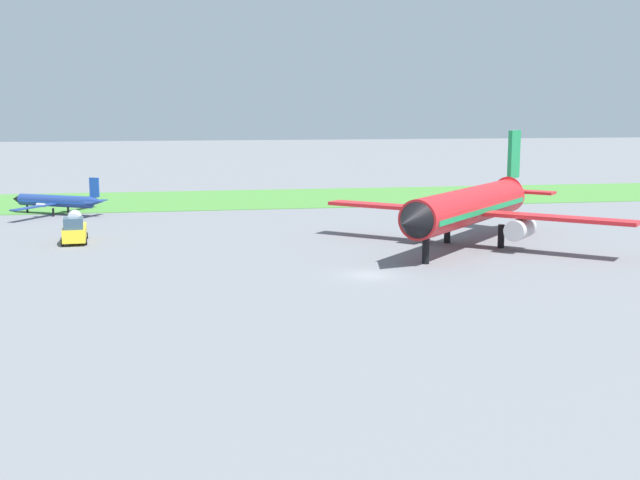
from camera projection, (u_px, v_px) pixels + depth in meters
The scene contains 5 objects.
ground_plane at pixel (370, 275), 72.30m from camera, with size 600.00×600.00×0.00m, color slate.
grass_taxiway_strip at pixel (279, 198), 132.71m from camera, with size 360.00×28.00×0.08m, color #478438.
airplane_taxiing_turboprop at pixel (57, 201), 112.24m from camera, with size 13.79×15.81×5.31m.
airplane_midfield_jet at pixel (471, 206), 86.19m from camera, with size 26.70×27.52×11.93m.
fuel_truck_by_runway at pixel (74, 228), 89.46m from camera, with size 3.03×6.66×3.29m.
Camera 1 is at (-16.96, -68.95, 14.62)m, focal length 46.09 mm.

